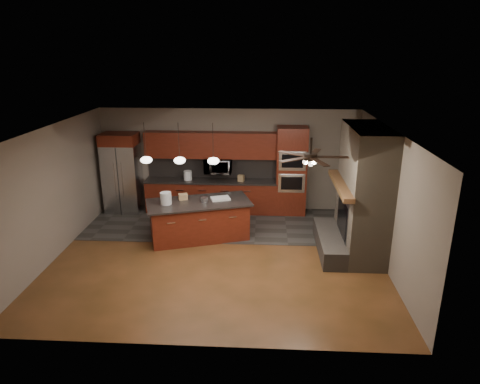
# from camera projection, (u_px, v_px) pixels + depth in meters

# --- Properties ---
(ground) EXTENTS (7.00, 7.00, 0.00)m
(ground) POSITION_uv_depth(u_px,v_px,m) (218.00, 256.00, 9.36)
(ground) COLOR brown
(ground) RESTS_ON ground
(ceiling) EXTENTS (7.00, 6.00, 0.02)m
(ceiling) POSITION_uv_depth(u_px,v_px,m) (216.00, 129.00, 8.47)
(ceiling) COLOR white
(ceiling) RESTS_ON back_wall
(back_wall) EXTENTS (7.00, 0.02, 2.80)m
(back_wall) POSITION_uv_depth(u_px,v_px,m) (229.00, 160.00, 11.75)
(back_wall) COLOR gray
(back_wall) RESTS_ON ground
(right_wall) EXTENTS (0.02, 6.00, 2.80)m
(right_wall) POSITION_uv_depth(u_px,v_px,m) (388.00, 199.00, 8.73)
(right_wall) COLOR gray
(right_wall) RESTS_ON ground
(left_wall) EXTENTS (0.02, 6.00, 2.80)m
(left_wall) POSITION_uv_depth(u_px,v_px,m) (54.00, 192.00, 9.10)
(left_wall) COLOR gray
(left_wall) RESTS_ON ground
(slate_tile_patch) EXTENTS (7.00, 2.40, 0.01)m
(slate_tile_patch) POSITION_uv_depth(u_px,v_px,m) (226.00, 224.00, 11.06)
(slate_tile_patch) COLOR #383532
(slate_tile_patch) RESTS_ON ground
(fireplace_column) EXTENTS (1.30, 2.10, 2.80)m
(fireplace_column) POSITION_uv_depth(u_px,v_px,m) (360.00, 196.00, 9.16)
(fireplace_column) COLOR #6A5E4B
(fireplace_column) RESTS_ON ground
(back_cabinetry) EXTENTS (3.59, 0.64, 2.20)m
(back_cabinetry) POSITION_uv_depth(u_px,v_px,m) (211.00, 180.00, 11.70)
(back_cabinetry) COLOR maroon
(back_cabinetry) RESTS_ON ground
(oven_tower) EXTENTS (0.80, 0.63, 2.38)m
(oven_tower) POSITION_uv_depth(u_px,v_px,m) (291.00, 171.00, 11.44)
(oven_tower) COLOR maroon
(oven_tower) RESTS_ON ground
(microwave) EXTENTS (0.73, 0.41, 0.50)m
(microwave) POSITION_uv_depth(u_px,v_px,m) (218.00, 166.00, 11.56)
(microwave) COLOR silver
(microwave) RESTS_ON back_cabinetry
(refrigerator) EXTENTS (0.94, 0.75, 2.18)m
(refrigerator) POSITION_uv_depth(u_px,v_px,m) (122.00, 173.00, 11.65)
(refrigerator) COLOR silver
(refrigerator) RESTS_ON ground
(kitchen_island) EXTENTS (2.60, 1.76, 0.92)m
(kitchen_island) POSITION_uv_depth(u_px,v_px,m) (199.00, 220.00, 10.10)
(kitchen_island) COLOR maroon
(kitchen_island) RESTS_ON ground
(white_bucket) EXTENTS (0.36, 0.36, 0.28)m
(white_bucket) POSITION_uv_depth(u_px,v_px,m) (166.00, 198.00, 9.76)
(white_bucket) COLOR silver
(white_bucket) RESTS_ON kitchen_island
(paint_can) EXTENTS (0.20, 0.20, 0.11)m
(paint_can) POSITION_uv_depth(u_px,v_px,m) (204.00, 200.00, 9.92)
(paint_can) COLOR #A6A6AB
(paint_can) RESTS_ON kitchen_island
(paint_tray) EXTENTS (0.51, 0.43, 0.04)m
(paint_tray) POSITION_uv_depth(u_px,v_px,m) (220.00, 198.00, 10.11)
(paint_tray) COLOR silver
(paint_tray) RESTS_ON kitchen_island
(cardboard_box) EXTENTS (0.25, 0.21, 0.13)m
(cardboard_box) POSITION_uv_depth(u_px,v_px,m) (183.00, 197.00, 10.09)
(cardboard_box) COLOR #A07C52
(cardboard_box) RESTS_ON kitchen_island
(counter_bucket) EXTENTS (0.28, 0.28, 0.25)m
(counter_bucket) POSITION_uv_depth(u_px,v_px,m) (188.00, 175.00, 11.65)
(counter_bucket) COLOR white
(counter_bucket) RESTS_ON back_cabinetry
(counter_box) EXTENTS (0.19, 0.17, 0.17)m
(counter_box) POSITION_uv_depth(u_px,v_px,m) (241.00, 178.00, 11.53)
(counter_box) COLOR #91734B
(counter_box) RESTS_ON back_cabinetry
(pendant_left) EXTENTS (0.26, 0.26, 0.92)m
(pendant_left) POSITION_uv_depth(u_px,v_px,m) (146.00, 160.00, 9.48)
(pendant_left) COLOR black
(pendant_left) RESTS_ON ceiling
(pendant_center) EXTENTS (0.26, 0.26, 0.92)m
(pendant_center) POSITION_uv_depth(u_px,v_px,m) (180.00, 160.00, 9.44)
(pendant_center) COLOR black
(pendant_center) RESTS_ON ceiling
(pendant_right) EXTENTS (0.26, 0.26, 0.92)m
(pendant_right) POSITION_uv_depth(u_px,v_px,m) (213.00, 161.00, 9.40)
(pendant_right) COLOR black
(pendant_right) RESTS_ON ceiling
(ceiling_fan) EXTENTS (1.27, 1.33, 0.41)m
(ceiling_fan) POSITION_uv_depth(u_px,v_px,m) (310.00, 156.00, 7.72)
(ceiling_fan) COLOR black
(ceiling_fan) RESTS_ON ceiling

